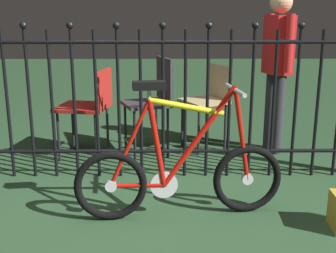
# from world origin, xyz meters

# --- Properties ---
(ground_plane) EXTENTS (20.00, 20.00, 0.00)m
(ground_plane) POSITION_xyz_m (0.00, 0.00, 0.00)
(ground_plane) COLOR #28472B
(iron_fence) EXTENTS (3.48, 0.07, 1.29)m
(iron_fence) POSITION_xyz_m (-0.06, 0.72, 0.65)
(iron_fence) COLOR black
(iron_fence) RESTS_ON ground
(bicycle) EXTENTS (1.36, 0.40, 0.90)m
(bicycle) POSITION_xyz_m (0.16, -0.01, 0.30)
(bicycle) COLOR black
(bicycle) RESTS_ON ground
(chair_red) EXTENTS (0.50, 0.50, 0.81)m
(chair_red) POSITION_xyz_m (-0.61, 1.21, 0.51)
(chair_red) COLOR black
(chair_red) RESTS_ON ground
(chair_tan) EXTENTS (0.51, 0.51, 0.81)m
(chair_tan) POSITION_xyz_m (0.50, 1.48, 0.52)
(chair_tan) COLOR black
(chair_tan) RESTS_ON ground
(chair_charcoal) EXTENTS (0.50, 0.50, 0.90)m
(chair_charcoal) POSITION_xyz_m (-0.04, 1.29, 0.56)
(chair_charcoal) COLOR black
(chair_charcoal) RESTS_ON ground
(person_visitor) EXTENTS (0.24, 0.47, 1.49)m
(person_visitor) POSITION_xyz_m (1.10, 1.38, 0.88)
(person_visitor) COLOR #2D2D33
(person_visitor) RESTS_ON ground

